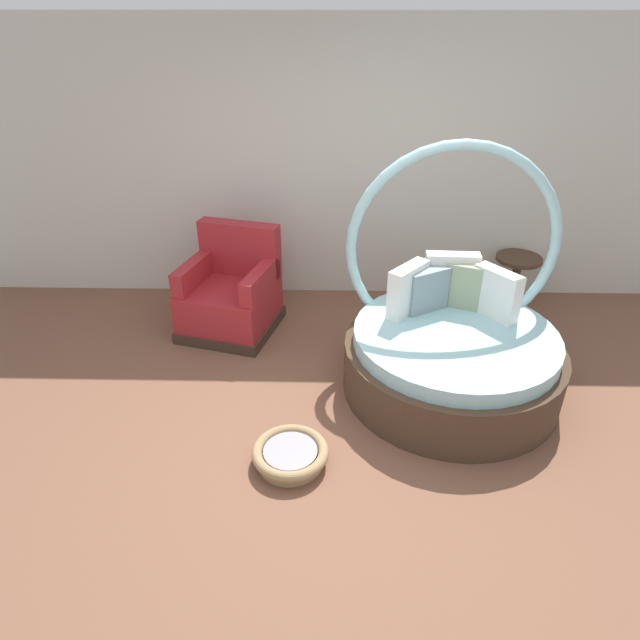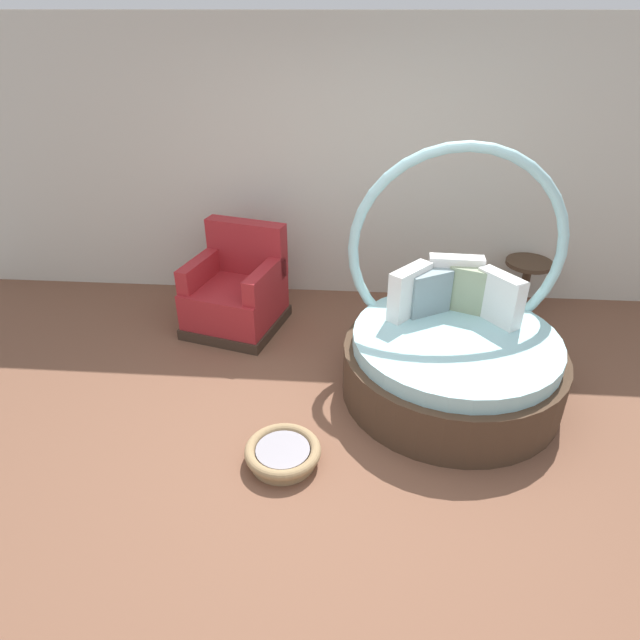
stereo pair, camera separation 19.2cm
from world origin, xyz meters
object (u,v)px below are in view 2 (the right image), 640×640
object	(u,v)px
round_daybed	(452,347)
pet_basket	(283,453)
red_armchair	(237,293)
side_table	(528,270)

from	to	relation	value
round_daybed	pet_basket	size ratio (longest dim) A/B	3.60
red_armchair	pet_basket	xyz separation A→B (m)	(0.66, -1.77, -0.26)
round_daybed	red_armchair	size ratio (longest dim) A/B	1.88
round_daybed	pet_basket	xyz separation A→B (m)	(-1.20, -0.92, -0.30)
red_armchair	pet_basket	world-z (taller)	red_armchair
red_armchair	round_daybed	bearing A→B (deg)	-24.52
round_daybed	pet_basket	distance (m)	1.54
red_armchair	pet_basket	size ratio (longest dim) A/B	1.92
red_armchair	side_table	distance (m)	2.80
round_daybed	side_table	distance (m)	1.63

